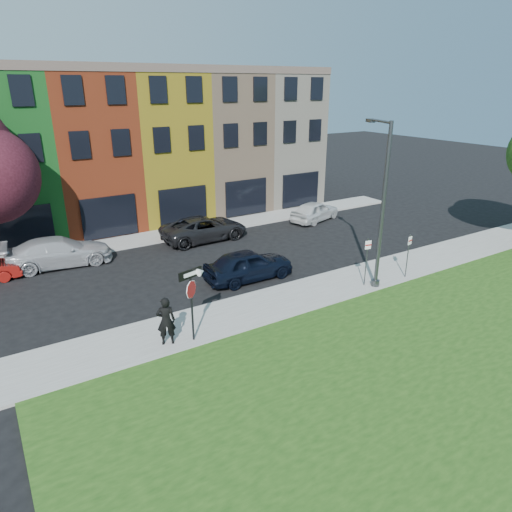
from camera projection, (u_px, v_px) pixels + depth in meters
ground at (341, 325)px, 18.82m from camera, size 120.00×120.00×0.00m
sidewalk_near at (331, 287)px, 22.17m from camera, size 40.00×3.00×0.12m
sidewalk_far at (148, 238)px, 29.24m from camera, size 40.00×2.40×0.12m
rowhouse_block at (120, 149)px, 32.66m from camera, size 30.00×10.12×10.00m
stop_sign at (191, 290)px, 16.81m from camera, size 1.02×0.31×2.92m
man at (166, 321)px, 16.95m from camera, size 0.98×0.89×1.92m
sedan_near at (249, 265)px, 22.98m from camera, size 1.94×4.66×1.57m
parked_car_silver at (59, 252)px, 24.72m from camera, size 3.13×5.85×1.59m
parked_car_dark at (204, 228)px, 28.85m from camera, size 2.73×5.59×1.53m
parked_car_white at (315, 211)px, 32.92m from camera, size 4.14×5.25×1.46m
street_lamp at (381, 207)px, 21.04m from camera, size 1.15×2.47×7.74m
parking_sign_a at (367, 257)px, 21.76m from camera, size 0.32×0.12×2.42m
parking_sign_b at (408, 251)px, 22.72m from camera, size 0.32×0.11×2.28m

